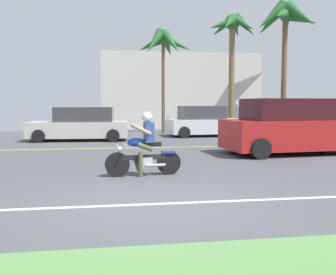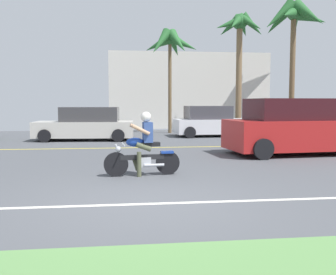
{
  "view_description": "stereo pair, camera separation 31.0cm",
  "coord_description": "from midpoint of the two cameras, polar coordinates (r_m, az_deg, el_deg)",
  "views": [
    {
      "loc": [
        -0.75,
        -6.59,
        1.7
      ],
      "look_at": [
        0.8,
        3.39,
        0.81
      ],
      "focal_mm": 42.04,
      "sensor_mm": 36.0,
      "label": 1
    },
    {
      "loc": [
        -0.45,
        -6.64,
        1.7
      ],
      "look_at": [
        0.8,
        3.39,
        0.81
      ],
      "focal_mm": 42.04,
      "sensor_mm": 36.0,
      "label": 2
    }
  ],
  "objects": [
    {
      "name": "parked_car_1",
      "position": [
        18.2,
        -11.31,
        1.83
      ],
      "size": [
        4.49,
        2.12,
        1.51
      ],
      "color": "beige",
      "rests_on": "ground"
    },
    {
      "name": "building_far",
      "position": [
        28.06,
        2.98,
        6.72
      ],
      "size": [
        10.77,
        4.0,
        5.04
      ],
      "primitive_type": "cube",
      "color": "beige",
      "rests_on": "ground"
    },
    {
      "name": "palm_tree_2",
      "position": [
        23.88,
        10.73,
        14.67
      ],
      "size": [
        3.12,
        2.91,
        6.94
      ],
      "color": "brown",
      "rests_on": "ground"
    },
    {
      "name": "ground",
      "position": [
        9.79,
        -3.49,
        -5.08
      ],
      "size": [
        56.0,
        30.0,
        0.04
      ],
      "primitive_type": "cube",
      "color": "#4C4F54"
    },
    {
      "name": "parked_car_3",
      "position": [
        22.56,
        19.33,
        2.2
      ],
      "size": [
        4.08,
        1.97,
        1.47
      ],
      "color": "#AD1E1E",
      "rests_on": "ground"
    },
    {
      "name": "parked_car_2",
      "position": [
        20.14,
        6.66,
        2.23
      ],
      "size": [
        3.85,
        2.14,
        1.54
      ],
      "color": "silver",
      "rests_on": "ground"
    },
    {
      "name": "palm_tree_0",
      "position": [
        22.39,
        0.8,
        13.1
      ],
      "size": [
        3.17,
        3.03,
        5.77
      ],
      "color": "brown",
      "rests_on": "ground"
    },
    {
      "name": "suv_nearby",
      "position": [
        13.72,
        18.58,
        1.43
      ],
      "size": [
        4.67,
        2.52,
        1.84
      ],
      "color": "#AD1E1E",
      "rests_on": "ground"
    },
    {
      "name": "palm_tree_1",
      "position": [
        25.83,
        18.05,
        15.75
      ],
      "size": [
        4.36,
        4.07,
        7.91
      ],
      "color": "brown",
      "rests_on": "ground"
    },
    {
      "name": "lane_line_far",
      "position": [
        14.94,
        -4.75,
        -1.49
      ],
      "size": [
        50.4,
        0.12,
        0.01
      ],
      "primitive_type": "cube",
      "color": "yellow",
      "rests_on": "ground"
    },
    {
      "name": "motorcyclist",
      "position": [
        9.18,
        -2.71,
        -1.63
      ],
      "size": [
        1.79,
        0.58,
        1.5
      ],
      "color": "black",
      "rests_on": "ground"
    },
    {
      "name": "lane_line_near",
      "position": [
        6.71,
        -1.77,
        -9.6
      ],
      "size": [
        50.4,
        0.12,
        0.01
      ],
      "primitive_type": "cube",
      "color": "silver",
      "rests_on": "ground"
    }
  ]
}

